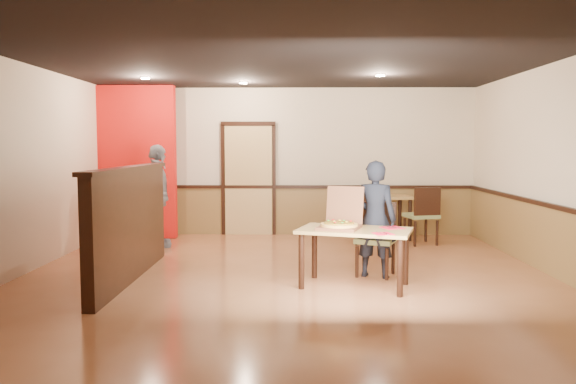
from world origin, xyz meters
The scene contains 27 objects.
floor centered at (0.00, 0.00, 0.00)m, with size 7.00×7.00×0.00m, color #B97147.
ceiling centered at (0.00, 0.00, 2.80)m, with size 7.00×7.00×0.00m, color black.
wall_back centered at (0.00, 3.50, 1.40)m, with size 7.00×7.00×0.00m, color beige.
wall_left centered at (-3.50, 0.00, 1.40)m, with size 7.00×7.00×0.00m, color beige.
wall_right centered at (3.50, 0.00, 1.40)m, with size 7.00×7.00×0.00m, color beige.
wainscot_back centered at (0.00, 3.47, 0.45)m, with size 7.00×0.04×0.90m, color brown.
chair_rail_back centered at (0.00, 3.45, 0.92)m, with size 7.00×0.06×0.06m, color black.
wainscot_right centered at (3.47, 0.00, 0.45)m, with size 0.04×7.00×0.90m, color brown.
chair_rail_right centered at (3.45, 0.00, 0.92)m, with size 0.06×7.00×0.06m, color black.
back_door centered at (-0.80, 3.46, 1.05)m, with size 0.90×0.06×2.10m, color tan.
booth_partition centered at (-2.00, -0.20, 0.74)m, with size 0.20×3.10×1.44m.
red_accent_panel centered at (-2.90, 3.00, 1.40)m, with size 1.60×0.20×2.78m, color red.
spot_a centered at (-2.30, 1.80, 2.78)m, with size 0.14×0.14×0.02m, color #FFDFB2.
spot_b centered at (-0.80, 2.50, 2.78)m, with size 0.14×0.14×0.02m, color #FFDFB2.
spot_c centered at (1.40, 1.50, 2.78)m, with size 0.14×0.14×0.02m, color #FFDFB2.
main_table centered at (0.82, -0.54, 0.60)m, with size 1.48×1.11×0.71m.
diner_chair centered at (1.18, 0.11, 0.52)m, with size 0.61×0.61×0.95m.
side_chair_left centered at (1.36, 2.37, 0.52)m, with size 0.56×0.56×0.95m.
side_chair_right centered at (2.29, 2.37, 0.55)m, with size 0.60×0.60×1.00m.
side_table centered at (1.82, 2.99, 0.61)m, with size 0.83×0.83×0.79m.
diner centered at (1.13, -0.03, 0.76)m, with size 0.55×0.36×1.52m, color black.
passerby centered at (-2.22, 2.11, 0.86)m, with size 1.01×0.42×1.72m, color gray.
pizza_box centered at (0.64, -0.49, 0.77)m, with size 0.62×0.67×0.49m.
pizza centered at (0.63, -0.54, 0.76)m, with size 0.45×0.45×0.03m, color #FAC25B.
napkin_near centered at (1.10, -0.92, 0.71)m, with size 0.25×0.25×0.01m.
napkin_far centered at (1.28, -0.46, 0.71)m, with size 0.31×0.31×0.01m.
condiment centered at (1.71, 2.92, 0.87)m, with size 0.07×0.07×0.17m, color #95501B.
Camera 1 is at (0.11, -7.24, 1.71)m, focal length 35.00 mm.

